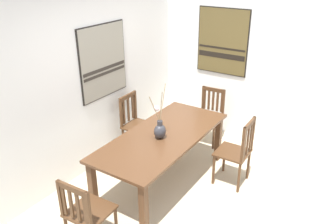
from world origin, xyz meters
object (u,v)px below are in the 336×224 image
Objects in this scene: dining_table at (163,141)px; chair_0 at (86,213)px; centerpiece_vase at (160,129)px; painting_on_back_wall at (103,61)px; chair_1 at (210,114)px; chair_3 at (136,123)px; painting_on_side_wall at (223,42)px; chair_2 at (237,151)px.

chair_0 reaches higher than dining_table.
painting_on_back_wall is (0.25, 1.11, 0.64)m from centerpiece_vase.
chair_1 is 1.24m from chair_3.
painting_on_side_wall is at bearing 0.54° from chair_0.
centerpiece_vase is at bearing -178.83° from chair_1.
chair_3 is at bearing 150.51° from painting_on_side_wall.
painting_on_side_wall reaches higher than chair_0.
chair_3 is (-0.05, 1.64, -0.00)m from chair_2.
chair_0 is at bearing 179.92° from chair_1.
dining_table is at bearing -98.37° from painting_on_back_wall.
chair_2 is at bearing -78.95° from painting_on_back_wall.
painting_on_side_wall is at bearing 1.57° from dining_table.
painting_on_back_wall is at bearing 34.68° from chair_0.
chair_2 is at bearing -88.39° from chair_3.
chair_0 is 2.10m from chair_2.
dining_table is at bearing -0.82° from chair_0.
chair_2 is 1.02× the size of chair_3.
chair_2 is (0.63, -0.81, -0.38)m from centerpiece_vase.
chair_1 is at bearing 1.17° from centerpiece_vase.
chair_0 is (-1.39, 0.02, -0.17)m from dining_table.
chair_1 is 0.84× the size of painting_on_side_wall.
chair_3 is (1.88, 0.80, 0.01)m from chair_0.
centerpiece_vase is 1.36m from chair_0.
chair_1 is (1.43, 0.02, -0.16)m from dining_table.
chair_1 is 0.95× the size of chair_3.
painting_on_side_wall is at bearing -29.49° from chair_3.
painting_on_back_wall is at bearing 81.63° from dining_table.
chair_2 is 2.20m from painting_on_back_wall.
dining_table is at bearing -178.43° from painting_on_side_wall.
painting_on_side_wall reaches higher than dining_table.
chair_3 is 1.92m from painting_on_side_wall.
chair_2 is 1.64m from chair_3.
painting_on_back_wall is at bearing 101.05° from chair_2.
dining_table is 0.99m from chair_2.
painting_on_back_wall reaches higher than dining_table.
centerpiece_vase reaches higher than chair_2.
chair_2 is 0.90× the size of painting_on_side_wall.
chair_3 is at bearing 23.08° from chair_0.
painting_on_back_wall is 0.96× the size of painting_on_side_wall.
dining_table is 1.99× the size of painting_on_back_wall.
chair_1 is 0.93× the size of chair_2.
painting_on_back_wall reaches higher than chair_1.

